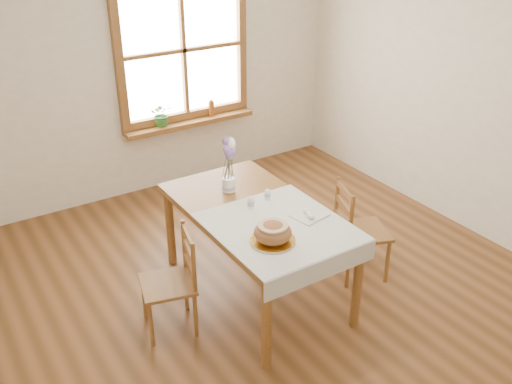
% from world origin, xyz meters
% --- Properties ---
extents(ground, '(5.00, 5.00, 0.00)m').
position_xyz_m(ground, '(0.00, 0.00, 0.00)').
color(ground, brown).
rests_on(ground, ground).
extents(room_walls, '(4.60, 5.10, 2.65)m').
position_xyz_m(room_walls, '(0.00, 0.00, 1.71)').
color(room_walls, white).
rests_on(room_walls, ground).
extents(window, '(1.46, 0.08, 1.46)m').
position_xyz_m(window, '(0.50, 2.47, 1.45)').
color(window, olive).
rests_on(window, ground).
extents(window_sill, '(1.46, 0.20, 0.05)m').
position_xyz_m(window_sill, '(0.50, 2.40, 0.69)').
color(window_sill, olive).
rests_on(window_sill, ground).
extents(dining_table, '(0.90, 1.60, 0.75)m').
position_xyz_m(dining_table, '(0.00, 0.30, 0.66)').
color(dining_table, olive).
rests_on(dining_table, ground).
extents(table_linen, '(0.91, 0.99, 0.01)m').
position_xyz_m(table_linen, '(0.00, -0.00, 0.76)').
color(table_linen, silver).
rests_on(table_linen, dining_table).
extents(chair_left, '(0.47, 0.45, 0.79)m').
position_xyz_m(chair_left, '(-0.76, 0.27, 0.40)').
color(chair_left, olive).
rests_on(chair_left, ground).
extents(chair_right, '(0.52, 0.51, 0.84)m').
position_xyz_m(chair_right, '(0.87, 0.04, 0.42)').
color(chair_right, olive).
rests_on(chair_right, ground).
extents(bread_plate, '(0.36, 0.36, 0.02)m').
position_xyz_m(bread_plate, '(-0.15, -0.15, 0.77)').
color(bread_plate, white).
rests_on(bread_plate, table_linen).
extents(bread_loaf, '(0.26, 0.26, 0.14)m').
position_xyz_m(bread_loaf, '(-0.15, -0.15, 0.85)').
color(bread_loaf, '#A36339').
rests_on(bread_loaf, bread_plate).
extents(egg_napkin, '(0.27, 0.24, 0.01)m').
position_xyz_m(egg_napkin, '(0.27, -0.00, 0.77)').
color(egg_napkin, silver).
rests_on(egg_napkin, table_linen).
extents(eggs, '(0.21, 0.20, 0.04)m').
position_xyz_m(eggs, '(0.27, -0.00, 0.79)').
color(eggs, white).
rests_on(eggs, egg_napkin).
extents(salt_shaker, '(0.06, 0.06, 0.10)m').
position_xyz_m(salt_shaker, '(-0.03, 0.33, 0.81)').
color(salt_shaker, white).
rests_on(salt_shaker, table_linen).
extents(pepper_shaker, '(0.05, 0.05, 0.09)m').
position_xyz_m(pepper_shaker, '(0.16, 0.38, 0.80)').
color(pepper_shaker, white).
rests_on(pepper_shaker, table_linen).
extents(flower_vase, '(0.13, 0.13, 0.11)m').
position_xyz_m(flower_vase, '(-0.02, 0.66, 0.81)').
color(flower_vase, white).
rests_on(flower_vase, dining_table).
extents(lavender_bouquet, '(0.18, 0.18, 0.34)m').
position_xyz_m(lavender_bouquet, '(-0.02, 0.66, 1.03)').
color(lavender_bouquet, '#7B5AA1').
rests_on(lavender_bouquet, flower_vase).
extents(potted_plant, '(0.29, 0.31, 0.20)m').
position_xyz_m(potted_plant, '(0.18, 2.40, 0.81)').
color(potted_plant, '#31702C').
rests_on(potted_plant, window_sill).
extents(amber_bottle, '(0.08, 0.08, 0.18)m').
position_xyz_m(amber_bottle, '(0.77, 2.40, 0.81)').
color(amber_bottle, '#9E541D').
rests_on(amber_bottle, window_sill).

